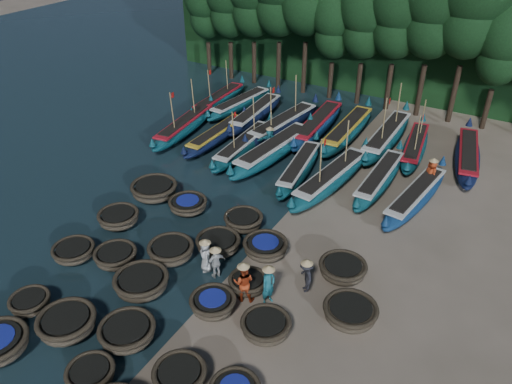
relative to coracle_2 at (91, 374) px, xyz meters
The scene contains 52 objects.
ground 8.76m from the coracle_2, 82.46° to the left, with size 120.00×120.00×0.00m, color gray.
foliage_wall 32.52m from the coracle_2, 87.96° to the left, with size 40.00×3.00×10.00m, color black.
coracle_2 is the anchor object (origin of this frame).
coracle_5 4.80m from the coracle_2, 164.84° to the left, with size 1.84×1.84×0.66m.
coracle_6 2.70m from the coracle_2, 154.21° to the left, with size 2.70×2.70×0.82m.
coracle_7 2.03m from the coracle_2, 95.29° to the left, with size 2.56×2.56×0.73m.
coracle_8 3.07m from the coracle_2, 28.23° to the left, with size 1.90×1.90×0.74m.
coracle_10 7.18m from the coracle_2, 141.78° to the left, with size 1.95×1.95×0.64m.
coracle_11 6.32m from the coracle_2, 125.95° to the left, with size 2.31×2.31×0.70m.
coracle_12 4.58m from the coracle_2, 109.19° to the left, with size 2.34×2.34×0.79m.
coracle_13 5.16m from the coracle_2, 70.34° to the left, with size 2.22×2.22×0.71m.
coracle_14 6.40m from the coracle_2, 49.62° to the left, with size 2.28×2.28×0.71m.
coracle_15 9.33m from the coracle_2, 127.51° to the left, with size 2.36×2.36×0.73m.
coracle_16 6.84m from the coracle_2, 104.84° to the left, with size 2.14×2.14×0.79m.
coracle_17 8.18m from the coracle_2, 91.60° to the left, with size 2.40×2.40×0.72m.
coracle_18 7.02m from the coracle_2, 70.73° to the left, with size 1.75×1.75×0.64m.
coracle_19 9.76m from the coracle_2, 47.01° to the left, with size 2.68×2.68×0.74m.
coracle_20 11.84m from the coracle_2, 119.45° to the left, with size 3.10×3.10×0.83m.
coracle_21 10.70m from the coracle_2, 108.70° to the left, with size 2.20×2.20×0.67m.
coracle_22 10.31m from the coracle_2, 90.85° to the left, with size 2.38×2.38×0.74m.
coracle_23 9.22m from the coracle_2, 78.76° to the left, with size 2.22×2.22×0.73m.
coracle_24 10.87m from the coracle_2, 60.00° to the left, with size 2.19×2.19×0.70m.
long_boat_1 19.93m from the coracle_2, 117.73° to the left, with size 2.41×8.17×3.49m.
long_boat_2 18.81m from the coracle_2, 110.65° to the left, with size 1.31×7.42×1.31m.
long_boat_3 17.73m from the coracle_2, 104.04° to the left, with size 1.72×7.92×3.37m.
long_boat_4 17.64m from the coracle_2, 97.53° to the left, with size 2.51×9.03×1.60m.
long_boat_5 16.38m from the coracle_2, 90.16° to the left, with size 2.36×7.41×1.32m.
long_boat_6 16.24m from the coracle_2, 82.63° to the left, with size 2.53×8.57×3.67m.
long_boat_7 18.04m from the coracle_2, 75.89° to the left, with size 1.40×7.81×1.37m.
long_boat_8 17.93m from the coracle_2, 68.24° to the left, with size 2.39×7.83×1.39m.
long_boat_9 24.90m from the coracle_2, 113.55° to the left, with size 1.66×7.70×3.27m.
long_boat_10 24.39m from the coracle_2, 109.47° to the left, with size 2.23×7.67×1.36m.
long_boat_11 22.73m from the coracle_2, 105.71° to the left, with size 1.92×8.17×1.44m.
long_boat_12 21.44m from the coracle_2, 99.60° to the left, with size 2.58×8.74×3.74m.
long_boat_13 22.33m from the coracle_2, 93.91° to the left, with size 2.04×8.88×1.57m.
long_boat_14 22.46m from the coracle_2, 88.56° to the left, with size 1.64×8.81×1.55m.
long_boat_15 23.03m from the coracle_2, 82.20° to the left, with size 1.58×9.03×3.84m.
long_boat_16 23.00m from the coracle_2, 77.28° to the left, with size 2.28×7.62×3.26m.
long_boat_17 24.13m from the coracle_2, 70.22° to the left, with size 2.84×8.24×1.47m.
fisherman_0 6.78m from the coracle_2, 89.29° to the left, with size 0.91×0.91×1.79m.
fisherman_1 7.27m from the coracle_2, 61.96° to the left, with size 0.60×0.75×2.01m.
fisherman_2 6.56m from the coracle_2, 67.97° to the left, with size 1.07×0.96×2.00m.
fisherman_3 8.97m from the coracle_2, 60.41° to the left, with size 1.08×1.12×1.73m.
fisherman_4 6.69m from the coracle_2, 83.90° to the left, with size 0.72×0.96×1.72m.
fisherman_5 18.22m from the coracle_2, 99.13° to the left, with size 1.64×1.20×1.92m.
fisherman_6 20.00m from the coracle_2, 69.88° to the left, with size 0.99×1.02×1.97m.
tree_0 32.77m from the coracle_2, 117.38° to the left, with size 3.68×3.68×8.68m.
tree_5 29.40m from the coracle_2, 96.67° to the left, with size 3.68×3.68×8.68m.
tree_6 29.37m from the coracle_2, 92.10° to the left, with size 4.09×4.09×9.65m.
tree_7 29.53m from the coracle_2, 87.51° to the left, with size 4.51×4.51×10.63m.
tree_8 29.88m from the coracle_2, 82.95° to the left, with size 4.92×4.92×11.60m.
tree_10 30.33m from the coracle_2, 74.14° to the left, with size 3.68×3.68×8.68m.
Camera 1 is at (9.32, -15.46, 14.71)m, focal length 35.00 mm.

